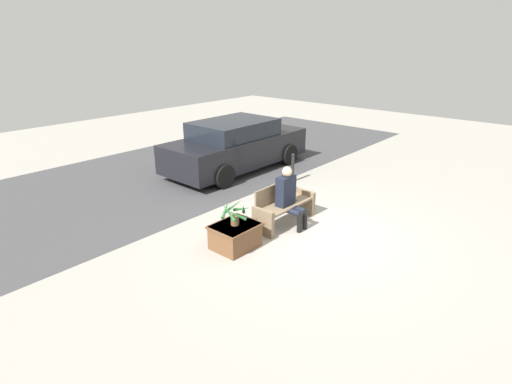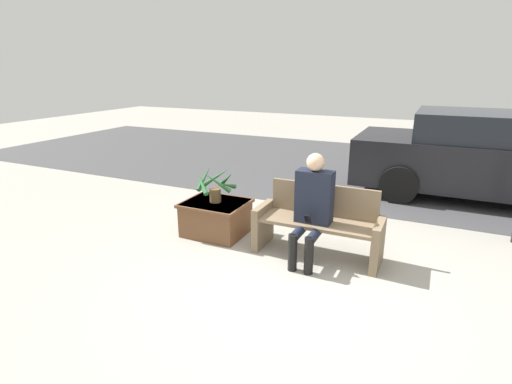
% 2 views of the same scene
% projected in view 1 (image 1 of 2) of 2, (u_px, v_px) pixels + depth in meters
% --- Properties ---
extents(ground_plane, '(30.00, 30.00, 0.00)m').
position_uv_depth(ground_plane, '(312.00, 233.00, 8.10)').
color(ground_plane, '#9E998E').
extents(road_surface, '(20.00, 6.00, 0.01)m').
position_uv_depth(road_surface, '(155.00, 176.00, 11.40)').
color(road_surface, '#424244').
rests_on(road_surface, ground_plane).
extents(bench, '(1.52, 0.52, 0.84)m').
position_uv_depth(bench, '(283.00, 205.00, 8.40)').
color(bench, '#7A664C').
rests_on(bench, ground_plane).
extents(person_seated, '(0.42, 0.60, 1.28)m').
position_uv_depth(person_seated, '(289.00, 194.00, 8.16)').
color(person_seated, black).
rests_on(person_seated, ground_plane).
extents(planter_box, '(0.84, 0.71, 0.46)m').
position_uv_depth(planter_box, '(235.00, 235.00, 7.45)').
color(planter_box, brown).
rests_on(planter_box, ground_plane).
extents(potted_plant, '(0.56, 0.57, 0.47)m').
position_uv_depth(potted_plant, '(235.00, 213.00, 7.29)').
color(potted_plant, brown).
rests_on(potted_plant, planter_box).
extents(parked_car, '(4.54, 1.98, 1.49)m').
position_uv_depth(parked_car, '(236.00, 145.00, 11.79)').
color(parked_car, black).
rests_on(parked_car, ground_plane).
extents(bollard_post, '(0.09, 0.09, 0.80)m').
position_uv_depth(bollard_post, '(293.00, 167.00, 10.85)').
color(bollard_post, black).
rests_on(bollard_post, ground_plane).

